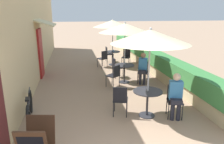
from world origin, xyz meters
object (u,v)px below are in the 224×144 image
(patio_umbrella_near, at_px, (150,37))
(cafe_chair_near_right, at_px, (120,98))
(cafe_chair_far_right, at_px, (103,58))
(cafe_chair_mid_left, at_px, (143,70))
(cafe_chair_mid_right, at_px, (116,66))
(cafe_chair_mid_back, at_px, (114,74))
(coffee_cup_far, at_px, (113,51))
(patio_table_near, at_px, (147,98))
(cafe_chair_near_left, at_px, (175,98))
(patio_umbrella_mid, at_px, (125,28))
(patio_umbrella_far, at_px, (113,24))
(seated_patron_near_left, at_px, (176,94))
(bicycle_leaning, at_px, (30,109))
(seated_patron_mid_left, at_px, (143,67))
(cafe_chair_far_back, at_px, (126,56))
(patio_table_mid, at_px, (124,70))
(cafe_chair_far_left, at_px, (108,53))
(patio_table_far, at_px, (113,55))

(patio_umbrella_near, relative_size, cafe_chair_near_right, 2.78)
(cafe_chair_far_right, bearing_deg, cafe_chair_mid_left, -99.29)
(cafe_chair_mid_right, bearing_deg, cafe_chair_mid_back, -24.07)
(cafe_chair_mid_left, bearing_deg, coffee_cup_far, -58.76)
(patio_table_near, bearing_deg, cafe_chair_mid_left, 74.25)
(cafe_chair_near_left, distance_m, patio_umbrella_mid, 3.61)
(patio_umbrella_far, bearing_deg, seated_patron_near_left, -85.18)
(cafe_chair_near_right, bearing_deg, bicycle_leaning, -166.98)
(cafe_chair_mid_left, distance_m, seated_patron_mid_left, 0.20)
(patio_umbrella_mid, distance_m, cafe_chair_mid_left, 1.83)
(cafe_chair_near_left, bearing_deg, patio_umbrella_near, 5.93)
(cafe_chair_far_back, bearing_deg, patio_table_mid, 101.77)
(patio_umbrella_near, distance_m, cafe_chair_far_left, 7.00)
(patio_umbrella_near, bearing_deg, cafe_chair_far_left, 89.54)
(patio_table_near, distance_m, cafe_chair_near_left, 0.74)
(cafe_chair_near_right, height_order, cafe_chair_mid_right, same)
(patio_umbrella_mid, xyz_separation_m, cafe_chair_mid_back, (-0.52, -0.53, -1.67))
(patio_umbrella_near, bearing_deg, patio_table_mid, 88.52)
(patio_table_near, height_order, patio_umbrella_near, patio_umbrella_near)
(seated_patron_mid_left, xyz_separation_m, coffee_cup_far, (-0.57, 3.29, 0.09))
(cafe_chair_far_back, bearing_deg, cafe_chair_mid_left, 116.15)
(patio_umbrella_mid, xyz_separation_m, cafe_chair_mid_left, (0.72, -0.19, -1.67))
(cafe_chair_far_left, xyz_separation_m, cafe_chair_far_back, (0.80, -1.00, 0.00))
(cafe_chair_far_right, relative_size, coffee_cup_far, 9.67)
(cafe_chair_near_left, relative_size, cafe_chair_far_right, 1.00)
(cafe_chair_mid_back, bearing_deg, cafe_chair_far_left, 43.95)
(cafe_chair_far_left, bearing_deg, cafe_chair_mid_left, 7.83)
(patio_umbrella_far, bearing_deg, bicycle_leaning, -119.60)
(patio_umbrella_mid, height_order, cafe_chair_far_back, patio_umbrella_mid)
(seated_patron_near_left, relative_size, cafe_chair_far_back, 1.44)
(patio_umbrella_mid, bearing_deg, patio_umbrella_far, 88.37)
(patio_table_mid, height_order, cafe_chair_far_left, cafe_chair_far_left)
(patio_table_near, relative_size, patio_umbrella_mid, 0.33)
(cafe_chair_far_right, relative_size, bicycle_leaning, 0.50)
(cafe_chair_mid_right, height_order, bicycle_leaning, cafe_chair_mid_right)
(patio_umbrella_mid, height_order, patio_table_far, patio_umbrella_mid)
(bicycle_leaning, bearing_deg, patio_umbrella_far, 53.32)
(patio_umbrella_far, bearing_deg, patio_table_mid, -91.63)
(cafe_chair_far_back, bearing_deg, patio_umbrella_far, 5.93)
(seated_patron_mid_left, relative_size, bicycle_leaning, 0.72)
(cafe_chair_near_right, xyz_separation_m, seated_patron_mid_left, (1.48, 2.58, 0.17))
(patio_umbrella_mid, bearing_deg, cafe_chair_near_left, -78.28)
(seated_patron_near_left, bearing_deg, cafe_chair_far_right, -62.94)
(cafe_chair_near_right, relative_size, patio_umbrella_far, 0.36)
(patio_umbrella_mid, xyz_separation_m, cafe_chair_far_left, (-0.02, 3.80, -1.67))
(cafe_chair_mid_left, bearing_deg, patio_umbrella_mid, 5.93)
(patio_umbrella_mid, bearing_deg, patio_table_near, -91.48)
(cafe_chair_far_left, relative_size, bicycle_leaning, 0.50)
(patio_umbrella_far, height_order, cafe_chair_far_left, patio_umbrella_far)
(patio_umbrella_near, xyz_separation_m, cafe_chair_mid_back, (-0.44, 2.48, -1.67))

